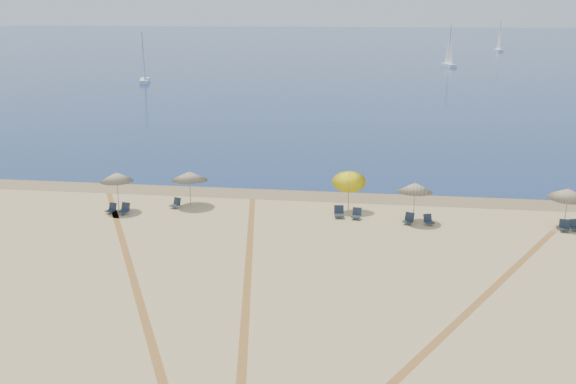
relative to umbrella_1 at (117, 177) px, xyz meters
name	(u,v)px	position (x,y,z in m)	size (l,w,h in m)	color
ocean	(367,43)	(10.43, 206.02, -2.13)	(500.00, 500.00, 0.00)	#0C2151
wet_sand	(296,194)	(10.43, 5.02, -2.13)	(500.00, 500.00, 0.00)	olive
umbrella_1	(117,177)	(0.00, 0.00, 0.00)	(2.04, 2.04, 2.48)	gray
umbrella_2	(189,176)	(4.07, 1.72, -0.23)	(2.32, 2.35, 2.25)	gray
umbrella_3	(349,178)	(14.06, 1.89, -0.06)	(2.06, 2.10, 2.78)	gray
umbrella_4	(415,187)	(17.95, 0.44, -0.09)	(2.01, 2.02, 2.39)	gray
umbrella_5	(568,193)	(26.49, 0.70, -0.19)	(2.17, 2.20, 2.30)	gray
chair_1	(112,209)	(-0.23, -0.57, -1.87)	(0.64, 0.70, 0.61)	#1B222C
chair_2	(124,209)	(0.62, -0.64, -1.84)	(0.70, 0.77, 0.68)	#1B222C
chair_3	(176,203)	(3.33, 1.03, -1.87)	(0.69, 0.74, 0.62)	#1B222C
chair_4	(339,212)	(13.58, 0.51, -1.83)	(0.67, 0.75, 0.69)	#1B222C
chair_5	(357,214)	(14.63, 0.38, -1.85)	(0.62, 0.70, 0.65)	#1B222C
chair_6	(409,219)	(17.66, -0.12, -1.85)	(0.72, 0.77, 0.64)	#1B222C
chair_7	(428,220)	(18.78, -0.11, -1.87)	(0.68, 0.73, 0.60)	#1B222C
chair_8	(564,226)	(26.24, -0.21, -1.86)	(0.62, 0.70, 0.64)	#1B222C
chair_9	(575,226)	(26.86, -0.01, -1.87)	(0.67, 0.73, 0.62)	#1B222C
sailboat_0	(144,67)	(-23.48, 69.03, 0.36)	(2.99, 5.70, 8.24)	white
sailboat_1	(449,54)	(30.03, 108.03, 0.47)	(3.02, 5.98, 8.63)	white
sailboat_2	(499,42)	(49.21, 161.86, 0.41)	(1.93, 5.77, 8.44)	white
tire_tracks	(263,277)	(10.68, -8.99, -2.14)	(54.48, 44.34, 0.00)	tan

